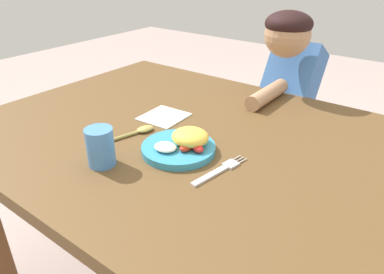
{
  "coord_description": "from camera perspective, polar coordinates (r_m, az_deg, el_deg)",
  "views": [
    {
      "loc": [
        0.51,
        -0.77,
        1.2
      ],
      "look_at": [
        -0.03,
        -0.05,
        0.73
      ],
      "focal_mm": 33.42,
      "sensor_mm": 36.0,
      "label": 1
    }
  ],
  "objects": [
    {
      "name": "dining_table",
      "position": [
        1.08,
        2.68,
        -3.47
      ],
      "size": [
        1.49,
        1.0,
        0.71
      ],
      "color": "brown",
      "rests_on": "ground_plane"
    },
    {
      "name": "plate",
      "position": [
        0.97,
        -1.57,
        -1.22
      ],
      "size": [
        0.2,
        0.2,
        0.06
      ],
      "color": "teal",
      "rests_on": "dining_table"
    },
    {
      "name": "fork",
      "position": [
        0.9,
        4.35,
        -5.37
      ],
      "size": [
        0.05,
        0.19,
        0.01
      ],
      "rotation": [
        0.0,
        0.0,
        1.4
      ],
      "color": "silver",
      "rests_on": "dining_table"
    },
    {
      "name": "spoon",
      "position": [
        1.08,
        -9.06,
        0.75
      ],
      "size": [
        0.08,
        0.2,
        0.02
      ],
      "rotation": [
        0.0,
        0.0,
        1.3
      ],
      "color": "tan",
      "rests_on": "dining_table"
    },
    {
      "name": "drinking_cup",
      "position": [
        0.93,
        -14.4,
        -1.55
      ],
      "size": [
        0.07,
        0.07,
        0.1
      ],
      "primitive_type": "cylinder",
      "color": "#4B8BDA",
      "rests_on": "dining_table"
    },
    {
      "name": "person",
      "position": [
        1.59,
        15.01,
        2.38
      ],
      "size": [
        0.2,
        0.48,
        1.01
      ],
      "rotation": [
        0.0,
        0.0,
        3.14
      ],
      "color": "#344762",
      "rests_on": "ground_plane"
    },
    {
      "name": "napkin",
      "position": [
        1.19,
        -4.51,
        3.26
      ],
      "size": [
        0.14,
        0.15,
        0.0
      ],
      "primitive_type": "cube",
      "rotation": [
        0.0,
        0.0,
        0.05
      ],
      "color": "white",
      "rests_on": "dining_table"
    }
  ]
}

